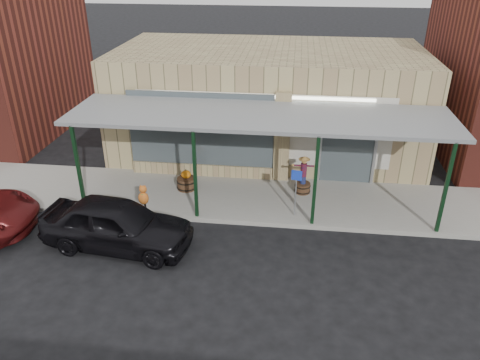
# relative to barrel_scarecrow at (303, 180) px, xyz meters

# --- Properties ---
(ground) EXTENTS (120.00, 120.00, 0.00)m
(ground) POSITION_rel_barrel_scarecrow_xyz_m (-1.50, -4.13, -0.61)
(ground) COLOR black
(ground) RESTS_ON ground
(sidewalk) EXTENTS (40.00, 3.20, 0.15)m
(sidewalk) POSITION_rel_barrel_scarecrow_xyz_m (-1.50, -0.53, -0.54)
(sidewalk) COLOR gray
(sidewalk) RESTS_ON ground
(storefront) EXTENTS (12.00, 6.25, 4.20)m
(storefront) POSITION_rel_barrel_scarecrow_xyz_m (-1.50, 4.03, 1.48)
(storefront) COLOR tan
(storefront) RESTS_ON ground
(awning) EXTENTS (12.00, 3.00, 3.04)m
(awning) POSITION_rel_barrel_scarecrow_xyz_m (-1.50, -0.57, 2.40)
(awning) COLOR slate
(awning) RESTS_ON ground
(block_buildings_near) EXTENTS (61.00, 8.00, 8.00)m
(block_buildings_near) POSITION_rel_barrel_scarecrow_xyz_m (0.51, 5.07, 3.15)
(block_buildings_near) COLOR maroon
(block_buildings_near) RESTS_ON ground
(barrel_scarecrow) EXTENTS (0.81, 0.67, 1.36)m
(barrel_scarecrow) POSITION_rel_barrel_scarecrow_xyz_m (0.00, 0.00, 0.00)
(barrel_scarecrow) COLOR #503620
(barrel_scarecrow) RESTS_ON sidewalk
(barrel_pumpkin) EXTENTS (0.84, 0.84, 0.76)m
(barrel_pumpkin) POSITION_rel_barrel_scarecrow_xyz_m (-4.03, -0.24, -0.19)
(barrel_pumpkin) COLOR #503620
(barrel_pumpkin) RESTS_ON sidewalk
(handicap_sign) EXTENTS (0.32, 0.08, 1.56)m
(handicap_sign) POSITION_rel_barrel_scarecrow_xyz_m (-0.25, -1.57, 0.55)
(handicap_sign) COLOR gray
(handicap_sign) RESTS_ON sidewalk
(parked_sedan) EXTENTS (4.48, 2.21, 1.59)m
(parked_sedan) POSITION_rel_barrel_scarecrow_xyz_m (-5.25, -3.65, 0.13)
(parked_sedan) COLOR black
(parked_sedan) RESTS_ON ground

